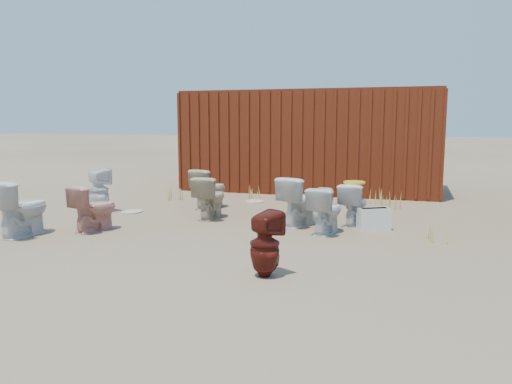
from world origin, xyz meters
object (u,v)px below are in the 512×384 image
(shipping_container, at_px, (311,141))
(toilet_front_c, at_px, (299,201))
(toilet_front_a, at_px, (22,208))
(toilet_back_beige_right, at_px, (210,188))
(toilet_back_beige_left, at_px, (210,197))
(loose_tank, at_px, (374,219))
(toilet_front_e, at_px, (326,210))
(toilet_back_a, at_px, (99,190))
(toilet_front_pink, at_px, (94,208))
(toilet_back_e, at_px, (322,208))
(toilet_back_yellowlid, at_px, (354,204))
(toilet_front_maroon, at_px, (265,244))

(shipping_container, height_order, toilet_front_c, shipping_container)
(toilet_front_a, bearing_deg, toilet_back_beige_right, -114.67)
(toilet_front_a, bearing_deg, toilet_back_beige_left, -131.28)
(loose_tank, bearing_deg, toilet_front_e, -174.15)
(toilet_front_a, bearing_deg, toilet_front_e, -155.72)
(toilet_back_a, height_order, loose_tank, toilet_back_a)
(toilet_front_pink, height_order, toilet_back_e, toilet_front_pink)
(toilet_front_pink, height_order, toilet_back_a, toilet_back_a)
(toilet_back_beige_right, xyz_separation_m, toilet_back_yellowlid, (2.87, -0.82, -0.04))
(shipping_container, relative_size, loose_tank, 12.00)
(toilet_back_yellowlid, xyz_separation_m, loose_tank, (0.34, -0.27, -0.17))
(shipping_container, relative_size, toilet_back_a, 7.26)
(toilet_front_maroon, height_order, toilet_back_e, toilet_front_maroon)
(toilet_back_beige_right, bearing_deg, shipping_container, -92.98)
(toilet_back_a, height_order, toilet_back_e, toilet_back_a)
(toilet_back_yellowlid, bearing_deg, toilet_back_a, 11.24)
(toilet_front_pink, bearing_deg, loose_tank, -142.55)
(toilet_back_beige_right, xyz_separation_m, toilet_back_e, (2.41, -1.19, -0.07))
(toilet_front_c, bearing_deg, toilet_back_beige_left, 16.74)
(toilet_front_a, height_order, toilet_back_beige_right, toilet_front_a)
(toilet_front_c, distance_m, toilet_back_beige_right, 2.29)
(toilet_back_beige_left, bearing_deg, toilet_front_c, 178.14)
(toilet_front_pink, bearing_deg, toilet_back_a, -38.24)
(shipping_container, xyz_separation_m, toilet_front_e, (1.18, -4.84, -0.85))
(toilet_front_c, bearing_deg, toilet_front_e, 158.43)
(toilet_back_a, distance_m, toilet_back_beige_right, 2.07)
(toilet_front_maroon, bearing_deg, toilet_back_beige_left, -27.48)
(loose_tank, bearing_deg, toilet_front_a, 174.02)
(toilet_front_pink, relative_size, toilet_front_maroon, 1.00)
(shipping_container, xyz_separation_m, toilet_front_pink, (-2.26, -5.73, -0.84))
(toilet_front_e, bearing_deg, loose_tank, -133.27)
(toilet_back_beige_left, xyz_separation_m, toilet_back_e, (1.99, -0.21, -0.05))
(toilet_front_c, bearing_deg, toilet_back_e, -174.51)
(toilet_back_beige_left, distance_m, toilet_back_e, 2.01)
(toilet_front_a, distance_m, toilet_front_c, 4.23)
(toilet_front_e, bearing_deg, toilet_back_a, 6.83)
(loose_tank, bearing_deg, toilet_front_c, 151.98)
(toilet_front_maroon, height_order, toilet_back_yellowlid, toilet_front_maroon)
(toilet_back_beige_left, relative_size, toilet_back_beige_right, 0.97)
(toilet_front_e, xyz_separation_m, toilet_back_beige_left, (-2.11, 0.56, 0.02))
(toilet_back_e, bearing_deg, toilet_front_maroon, 93.52)
(toilet_front_pink, relative_size, toilet_front_c, 0.90)
(toilet_front_a, bearing_deg, toilet_front_pink, -138.81)
(toilet_front_e, bearing_deg, toilet_back_beige_left, -1.47)
(toilet_back_beige_left, distance_m, toilet_back_yellowlid, 2.45)
(toilet_front_e, distance_m, toilet_back_beige_left, 2.18)
(toilet_front_a, bearing_deg, toilet_front_c, -147.56)
(toilet_back_beige_left, height_order, toilet_back_yellowlid, toilet_back_beige_left)
(toilet_front_e, xyz_separation_m, toilet_back_yellowlid, (0.33, 0.72, -0.01))
(toilet_front_maroon, relative_size, toilet_back_e, 1.14)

